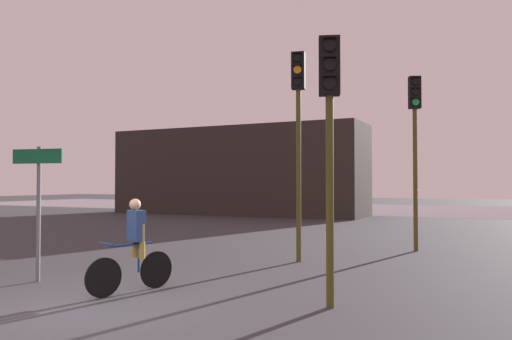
{
  "coord_description": "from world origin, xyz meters",
  "views": [
    {
      "loc": [
        5.55,
        -5.5,
        1.89
      ],
      "look_at": [
        0.5,
        5.0,
        2.2
      ],
      "focal_mm": 35.0,
      "sensor_mm": 36.0,
      "label": 1
    }
  ],
  "objects_px": {
    "distant_building": "(237,171)",
    "traffic_light_center": "(298,117)",
    "traffic_light_near_right": "(330,118)",
    "traffic_light_far_right": "(415,130)",
    "direction_sign_post": "(38,193)",
    "cyclist": "(134,245)"
  },
  "relations": [
    {
      "from": "traffic_light_near_right",
      "to": "cyclist",
      "type": "height_order",
      "value": "traffic_light_near_right"
    },
    {
      "from": "traffic_light_far_right",
      "to": "cyclist",
      "type": "height_order",
      "value": "traffic_light_far_right"
    },
    {
      "from": "distant_building",
      "to": "cyclist",
      "type": "xyz_separation_m",
      "value": [
        8.61,
        -20.08,
        -1.8
      ]
    },
    {
      "from": "direction_sign_post",
      "to": "cyclist",
      "type": "relative_size",
      "value": 1.58
    },
    {
      "from": "traffic_light_far_right",
      "to": "direction_sign_post",
      "type": "xyz_separation_m",
      "value": [
        -5.93,
        -7.63,
        -1.67
      ]
    },
    {
      "from": "traffic_light_near_right",
      "to": "direction_sign_post",
      "type": "height_order",
      "value": "traffic_light_near_right"
    },
    {
      "from": "traffic_light_near_right",
      "to": "distant_building",
      "type": "bearing_deg",
      "value": -78.47
    },
    {
      "from": "traffic_light_center",
      "to": "traffic_light_far_right",
      "type": "distance_m",
      "value": 3.91
    },
    {
      "from": "traffic_light_center",
      "to": "direction_sign_post",
      "type": "bearing_deg",
      "value": 38.83
    },
    {
      "from": "distant_building",
      "to": "traffic_light_near_right",
      "type": "bearing_deg",
      "value": -58.59
    },
    {
      "from": "traffic_light_far_right",
      "to": "direction_sign_post",
      "type": "bearing_deg",
      "value": 31.34
    },
    {
      "from": "traffic_light_center",
      "to": "direction_sign_post",
      "type": "relative_size",
      "value": 1.95
    },
    {
      "from": "cyclist",
      "to": "distant_building",
      "type": "bearing_deg",
      "value": -49.18
    },
    {
      "from": "traffic_light_near_right",
      "to": "direction_sign_post",
      "type": "bearing_deg",
      "value": -14.77
    },
    {
      "from": "cyclist",
      "to": "traffic_light_near_right",
      "type": "bearing_deg",
      "value": -155.41
    },
    {
      "from": "distant_building",
      "to": "traffic_light_center",
      "type": "distance_m",
      "value": 18.66
    },
    {
      "from": "cyclist",
      "to": "direction_sign_post",
      "type": "bearing_deg",
      "value": 19.91
    },
    {
      "from": "traffic_light_far_right",
      "to": "direction_sign_post",
      "type": "relative_size",
      "value": 1.88
    },
    {
      "from": "distant_building",
      "to": "direction_sign_post",
      "type": "bearing_deg",
      "value": -72.55
    },
    {
      "from": "traffic_light_center",
      "to": "traffic_light_near_right",
      "type": "height_order",
      "value": "traffic_light_center"
    },
    {
      "from": "direction_sign_post",
      "to": "traffic_light_center",
      "type": "bearing_deg",
      "value": -140.26
    },
    {
      "from": "traffic_light_near_right",
      "to": "cyclist",
      "type": "bearing_deg",
      "value": -12.91
    }
  ]
}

